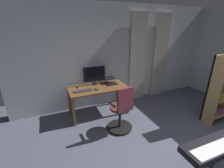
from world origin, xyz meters
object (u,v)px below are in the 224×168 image
(office_chair, at_px, (122,111))
(bookshelf, at_px, (223,88))
(computer_mouse, at_px, (78,87))
(desk, at_px, (98,91))
(computer_keyboard, at_px, (83,91))
(piano_keyboard, at_px, (218,146))
(computer_monitor, at_px, (94,74))
(laptop, at_px, (111,81))
(cell_phone_by_monitor, at_px, (96,90))

(office_chair, distance_m, bookshelf, 2.42)
(computer_mouse, bearing_deg, desk, 159.14)
(office_chair, distance_m, computer_keyboard, 1.04)
(piano_keyboard, bearing_deg, office_chair, -68.51)
(computer_monitor, distance_m, bookshelf, 3.07)
(office_chair, distance_m, computer_mouse, 1.30)
(desk, relative_size, laptop, 4.00)
(laptop, relative_size, computer_mouse, 3.63)
(computer_keyboard, xyz_separation_m, computer_mouse, (0.06, -0.28, 0.01))
(computer_mouse, xyz_separation_m, piano_keyboard, (-1.31, 2.67, -0.05))
(computer_monitor, distance_m, piano_keyboard, 2.88)
(computer_mouse, bearing_deg, computer_keyboard, 102.17)
(desk, distance_m, computer_mouse, 0.52)
(desk, distance_m, bookshelf, 2.94)
(computer_keyboard, bearing_deg, computer_mouse, -77.83)
(laptop, distance_m, piano_keyboard, 2.66)
(desk, height_order, computer_mouse, computer_mouse)
(office_chair, distance_m, piano_keyboard, 1.74)
(desk, height_order, piano_keyboard, piano_keyboard)
(computer_monitor, distance_m, computer_mouse, 0.53)
(computer_monitor, height_order, computer_keyboard, computer_monitor)
(computer_monitor, bearing_deg, computer_mouse, 7.29)
(computer_keyboard, xyz_separation_m, laptop, (-0.81, -0.23, 0.05))
(computer_keyboard, bearing_deg, desk, -166.07)
(computer_mouse, xyz_separation_m, cell_phone_by_monitor, (-0.38, 0.32, -0.01))
(office_chair, bearing_deg, bookshelf, -19.07)
(computer_mouse, bearing_deg, cell_phone_by_monitor, 139.46)
(desk, height_order, laptop, laptop)
(cell_phone_by_monitor, relative_size, piano_keyboard, 0.13)
(office_chair, height_order, computer_monitor, computer_monitor)
(office_chair, relative_size, cell_phone_by_monitor, 7.32)
(computer_monitor, xyz_separation_m, computer_keyboard, (0.40, 0.34, -0.26))
(laptop, distance_m, bookshelf, 2.66)
(computer_monitor, distance_m, cell_phone_by_monitor, 0.47)
(computer_monitor, bearing_deg, computer_keyboard, 40.18)
(computer_monitor, bearing_deg, piano_keyboard, 107.22)
(office_chair, bearing_deg, computer_mouse, 117.41)
(laptop, xyz_separation_m, piano_keyboard, (-0.44, 2.62, -0.09))
(computer_keyboard, relative_size, bookshelf, 0.25)
(computer_keyboard, distance_m, computer_mouse, 0.29)
(computer_keyboard, distance_m, laptop, 0.84)
(computer_keyboard, relative_size, piano_keyboard, 0.38)
(office_chair, relative_size, bookshelf, 0.65)
(desk, bearing_deg, piano_keyboard, 108.61)
(office_chair, xyz_separation_m, computer_monitor, (0.24, -1.12, 0.52))
(computer_mouse, height_order, piano_keyboard, computer_mouse)
(laptop, bearing_deg, computer_monitor, -17.52)
(bookshelf, bearing_deg, office_chair, -12.89)
(computer_mouse, distance_m, piano_keyboard, 2.98)
(cell_phone_by_monitor, bearing_deg, computer_monitor, -122.70)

